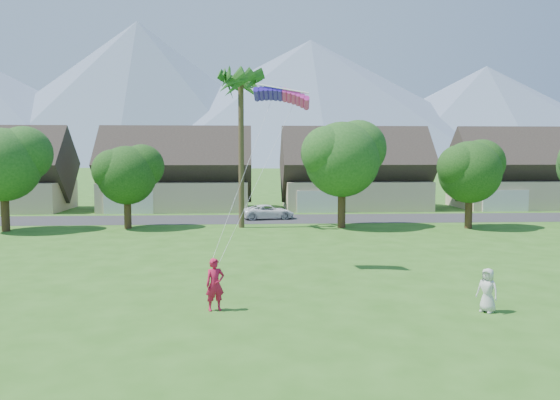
{
  "coord_description": "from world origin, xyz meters",
  "views": [
    {
      "loc": [
        -1.47,
        -15.03,
        5.96
      ],
      "look_at": [
        0.0,
        10.0,
        3.8
      ],
      "focal_mm": 35.0,
      "sensor_mm": 36.0,
      "label": 1
    }
  ],
  "objects": [
    {
      "name": "fan_palm",
      "position": [
        -2.0,
        28.5,
        11.8
      ],
      "size": [
        3.0,
        3.0,
        13.8
      ],
      "color": "#4C3D26",
      "rests_on": "ground"
    },
    {
      "name": "street",
      "position": [
        0.0,
        34.0,
        0.01
      ],
      "size": [
        90.0,
        7.0,
        0.01
      ],
      "primitive_type": "cube",
      "color": "#2D2D30",
      "rests_on": "ground"
    },
    {
      "name": "tree_row",
      "position": [
        -1.14,
        27.92,
        4.89
      ],
      "size": [
        62.27,
        6.67,
        8.45
      ],
      "color": "#47301C",
      "rests_on": "ground"
    },
    {
      "name": "parafoil_kite",
      "position": [
        0.28,
        12.59,
        8.89
      ],
      "size": [
        2.92,
        1.22,
        0.5
      ],
      "rotation": [
        0.0,
        0.0,
        -0.17
      ],
      "color": "#3519C1",
      "rests_on": "ground"
    },
    {
      "name": "kite_flyer",
      "position": [
        -2.74,
        5.36,
        1.0
      ],
      "size": [
        0.85,
        0.69,
        2.0
      ],
      "primitive_type": "imported",
      "rotation": [
        0.0,
        0.0,
        0.34
      ],
      "color": "#BA153A",
      "rests_on": "ground"
    },
    {
      "name": "ground",
      "position": [
        0.0,
        0.0,
        0.0
      ],
      "size": [
        500.0,
        500.0,
        0.0
      ],
      "primitive_type": "plane",
      "color": "#2D6019",
      "rests_on": "ground"
    },
    {
      "name": "mountain_ridge",
      "position": [
        10.4,
        260.0,
        29.07
      ],
      "size": [
        540.0,
        240.0,
        70.0
      ],
      "color": "slate",
      "rests_on": "ground"
    },
    {
      "name": "houses_row",
      "position": [
        0.49,
        42.99,
        3.44
      ],
      "size": [
        72.75,
        8.19,
        8.86
      ],
      "color": "beige",
      "rests_on": "ground"
    },
    {
      "name": "parked_car",
      "position": [
        0.34,
        34.0,
        0.65
      ],
      "size": [
        5.0,
        2.93,
        1.31
      ],
      "primitive_type": "imported",
      "rotation": [
        0.0,
        0.0,
        1.74
      ],
      "color": "white",
      "rests_on": "ground"
    },
    {
      "name": "watcher",
      "position": [
        7.48,
        4.55,
        0.83
      ],
      "size": [
        0.93,
        0.96,
        1.66
      ],
      "primitive_type": "imported",
      "rotation": [
        0.0,
        0.0,
        -0.87
      ],
      "color": "beige",
      "rests_on": "ground"
    }
  ]
}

